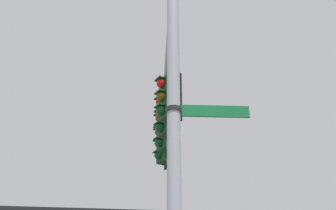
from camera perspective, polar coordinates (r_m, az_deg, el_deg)
The scene contains 7 objects.
signal_pole at distance 6.96m, azimuth 0.81°, elevation -9.15°, with size 0.23×0.23×7.76m, color #ADB2B7.
mast_arm at distance 10.88m, azimuth -0.13°, elevation 2.21°, with size 0.20×0.20×5.51m, color #ADB2B7.
traffic_light_nearest_pole at distance 9.73m, azimuth -0.03°, elevation 0.85°, with size 0.54×0.49×1.31m.
traffic_light_mid_inner at distance 10.47m, azimuth -0.24°, elevation -1.46°, with size 0.54×0.49×1.31m.
traffic_light_mid_outer at distance 11.23m, azimuth -0.41°, elevation -3.47°, with size 0.54×0.49×1.31m.
traffic_light_arm_end at distance 12.00m, azimuth -0.57°, elevation -5.22°, with size 0.54×0.49×1.31m.
street_name_sign at distance 7.47m, azimuth 3.94°, elevation -0.79°, with size 0.78×1.29×0.22m.
Camera 1 is at (-5.54, 3.48, 1.50)m, focal length 46.45 mm.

